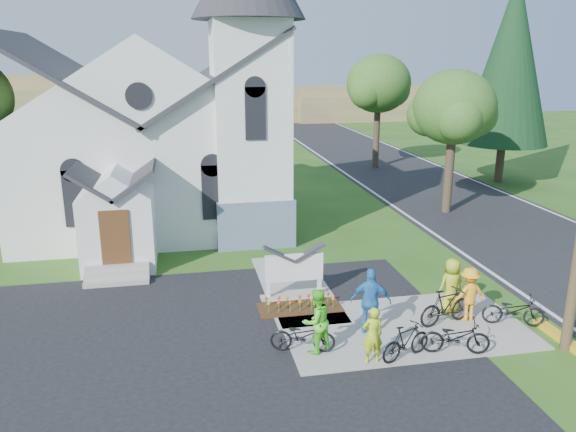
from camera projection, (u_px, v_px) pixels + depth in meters
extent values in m
plane|color=#275317|center=(360.00, 341.00, 15.58)|extent=(120.00, 120.00, 0.00)
cube|color=black|center=(85.00, 413.00, 12.39)|extent=(20.00, 16.00, 0.02)
cube|color=black|center=(446.00, 196.00, 31.58)|extent=(8.00, 90.00, 0.02)
cube|color=gray|center=(403.00, 327.00, 16.32)|extent=(7.00, 4.00, 0.05)
cube|color=white|center=(150.00, 171.00, 26.05)|extent=(11.00, 9.00, 5.00)
cube|color=slate|center=(252.00, 216.00, 24.14)|extent=(3.20, 3.20, 2.00)
cube|color=white|center=(251.00, 134.00, 23.19)|extent=(3.00, 3.00, 9.00)
cube|color=white|center=(119.00, 230.00, 20.79)|extent=(2.60, 2.40, 2.80)
cube|color=#553218|center=(115.00, 238.00, 19.60)|extent=(1.00, 0.10, 2.00)
cube|color=gray|center=(294.00, 296.00, 18.36)|extent=(2.20, 0.40, 0.10)
cube|color=white|center=(268.00, 284.00, 18.07)|extent=(0.12, 0.12, 1.00)
cube|color=white|center=(319.00, 280.00, 18.38)|extent=(0.12, 0.12, 1.00)
cube|color=white|center=(294.00, 267.00, 18.09)|extent=(1.90, 0.14, 0.90)
cube|color=#341C0E|center=(300.00, 308.00, 17.52)|extent=(2.60, 1.10, 0.07)
cylinder|color=#372A1E|center=(449.00, 173.00, 27.92)|extent=(0.44, 0.44, 4.05)
ellipsoid|color=#2C541C|center=(454.00, 107.00, 27.04)|extent=(4.00, 4.00, 3.60)
cylinder|color=#372A1E|center=(376.00, 136.00, 39.28)|extent=(0.44, 0.44, 4.50)
ellipsoid|color=#2C541C|center=(379.00, 84.00, 38.30)|extent=(4.40, 4.40, 3.96)
cylinder|color=#372A1E|center=(500.00, 163.00, 35.02)|extent=(0.50, 0.50, 2.40)
cone|color=black|center=(511.00, 60.00, 33.32)|extent=(5.20, 5.20, 10.00)
cube|color=olive|center=(264.00, 104.00, 68.99)|extent=(60.00, 8.00, 4.00)
cube|color=olive|center=(131.00, 98.00, 67.70)|extent=(30.00, 6.00, 5.60)
cube|color=olive|center=(393.00, 107.00, 70.20)|extent=(25.00, 6.00, 3.00)
imported|color=#B1CF18|center=(373.00, 335.00, 14.21)|extent=(0.57, 0.39, 1.52)
imported|color=black|center=(303.00, 336.00, 14.81)|extent=(1.83, 1.05, 0.91)
imported|color=#57E52B|center=(316.00, 321.00, 14.69)|extent=(1.05, 0.95, 1.76)
imported|color=black|center=(406.00, 341.00, 14.46)|extent=(1.66, 1.01, 0.97)
imported|color=#2677C0|center=(371.00, 301.00, 15.70)|extent=(1.22, 0.85, 1.93)
imported|color=black|center=(456.00, 337.00, 14.72)|extent=(1.90, 1.06, 0.94)
imported|color=#FFA11C|center=(469.00, 294.00, 16.52)|extent=(1.12, 0.71, 1.64)
imported|color=black|center=(446.00, 307.00, 16.31)|extent=(1.91, 0.94, 1.10)
imported|color=#A6B522|center=(451.00, 286.00, 17.01)|extent=(0.91, 0.66, 1.73)
imported|color=black|center=(513.00, 310.00, 16.29)|extent=(1.85, 1.19, 0.92)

